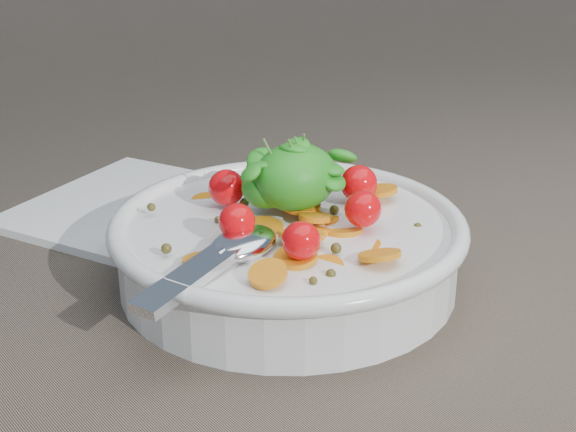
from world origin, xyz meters
TOP-DOWN VIEW (x-y plane):
  - ground at (0.00, 0.00)m, footprint 6.00×6.00m
  - bowl at (0.01, 0.01)m, footprint 0.26×0.24m
  - napkin at (-0.01, 0.19)m, footprint 0.23×0.22m

SIDE VIEW (x-z plane):
  - ground at x=0.00m, z-range 0.00..0.00m
  - napkin at x=-0.01m, z-range 0.00..0.01m
  - bowl at x=0.01m, z-range -0.02..0.08m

